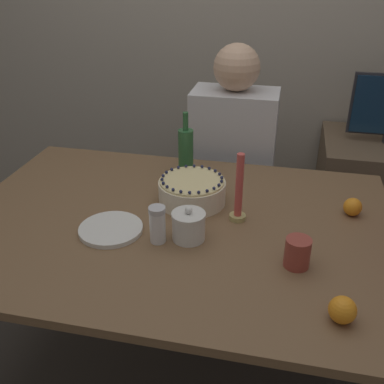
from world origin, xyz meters
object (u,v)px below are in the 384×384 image
Objects in this scene: sugar_bowl at (189,226)px; person_man_blue_shirt at (231,184)px; cake at (192,191)px; bottle at (186,151)px; sugar_shaker at (157,224)px; candle at (239,194)px.

person_man_blue_shirt is (0.03, 0.83, -0.26)m from sugar_bowl.
cake is at bearing 82.68° from person_man_blue_shirt.
sugar_shaker is at bearing -87.02° from bottle.
person_man_blue_shirt reaches higher than sugar_shaker.
sugar_shaker is (-0.09, -0.04, 0.02)m from sugar_bowl.
person_man_blue_shirt is at bearing 82.68° from cake.
person_man_blue_shirt is (0.08, 0.59, -0.26)m from cake.
cake is 0.24m from sugar_bowl.
cake is at bearing -71.68° from bottle.
sugar_bowl is at bearing 87.66° from person_man_blue_shirt.
cake is 0.28m from sugar_shaker.
cake is 0.20× the size of person_man_blue_shirt.
cake is 0.93× the size of bottle.
sugar_shaker is at bearing -158.94° from sugar_bowl.
cake is 0.21m from candle.
candle reaches higher than sugar_shaker.
person_man_blue_shirt is (-0.11, 0.67, -0.31)m from candle.
person_man_blue_shirt is (0.13, 0.86, -0.27)m from sugar_shaker.
cake is 0.26m from bottle.
candle is at bearing 47.55° from sugar_bowl.
sugar_shaker is 0.47× the size of bottle.
candle is (0.23, 0.19, 0.04)m from sugar_shaker.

